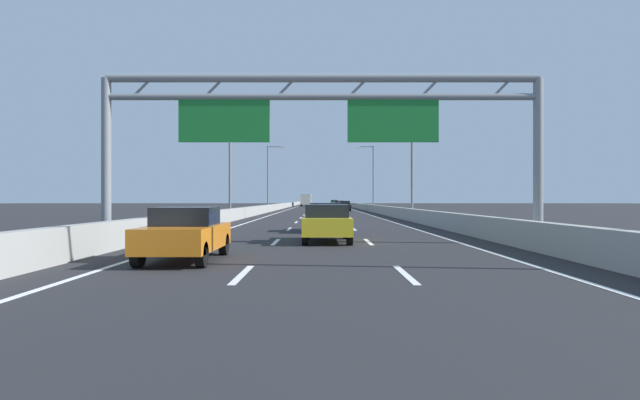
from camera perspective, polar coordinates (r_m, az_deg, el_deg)
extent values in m
plane|color=#262628|center=(99.34, 0.18, -0.89)|extent=(260.00, 260.00, 0.00)
cube|color=white|center=(12.07, -8.13, -7.82)|extent=(0.16, 3.00, 0.01)
cube|color=white|center=(20.97, -4.58, -4.46)|extent=(0.16, 3.00, 0.01)
cube|color=white|center=(29.93, -3.16, -3.10)|extent=(0.16, 3.00, 0.01)
cube|color=white|center=(38.90, -2.40, -2.37)|extent=(0.16, 3.00, 0.01)
cube|color=white|center=(47.89, -1.92, -1.91)|extent=(0.16, 3.00, 0.01)
cube|color=white|center=(56.88, -1.60, -1.60)|extent=(0.16, 3.00, 0.01)
cube|color=white|center=(65.87, -1.36, -1.37)|extent=(0.16, 3.00, 0.01)
cube|color=white|center=(74.87, -1.18, -1.20)|extent=(0.16, 3.00, 0.01)
cube|color=white|center=(83.86, -1.04, -1.06)|extent=(0.16, 3.00, 0.01)
cube|color=white|center=(92.86, -0.93, -0.95)|extent=(0.16, 3.00, 0.01)
cube|color=white|center=(101.86, -0.83, -0.86)|extent=(0.16, 3.00, 0.01)
cube|color=white|center=(110.86, -0.76, -0.79)|extent=(0.16, 3.00, 0.01)
cube|color=white|center=(119.85, -0.69, -0.72)|extent=(0.16, 3.00, 0.01)
cube|color=white|center=(128.85, -0.63, -0.67)|extent=(0.16, 3.00, 0.01)
cube|color=white|center=(137.85, -0.58, -0.62)|extent=(0.16, 3.00, 0.01)
cube|color=white|center=(146.85, -0.54, -0.58)|extent=(0.16, 3.00, 0.01)
cube|color=white|center=(155.85, -0.50, -0.54)|extent=(0.16, 3.00, 0.01)
cube|color=white|center=(12.09, 9.17, -7.80)|extent=(0.16, 3.00, 0.01)
cube|color=white|center=(20.98, 5.29, -4.46)|extent=(0.16, 3.00, 0.01)
cube|color=white|center=(29.94, 3.74, -3.10)|extent=(0.16, 3.00, 0.01)
cube|color=white|center=(38.91, 2.91, -2.37)|extent=(0.16, 3.00, 0.01)
cube|color=white|center=(47.90, 2.39, -1.91)|extent=(0.16, 3.00, 0.01)
cube|color=white|center=(56.89, 2.03, -1.60)|extent=(0.16, 3.00, 0.01)
cube|color=white|center=(65.88, 1.77, -1.37)|extent=(0.16, 3.00, 0.01)
cube|color=white|center=(74.87, 1.57, -1.20)|extent=(0.16, 3.00, 0.01)
cube|color=white|center=(83.87, 1.42, -1.06)|extent=(0.16, 3.00, 0.01)
cube|color=white|center=(92.86, 1.29, -0.95)|extent=(0.16, 3.00, 0.01)
cube|color=white|center=(101.86, 1.19, -0.86)|extent=(0.16, 3.00, 0.01)
cube|color=white|center=(110.86, 1.11, -0.79)|extent=(0.16, 3.00, 0.01)
cube|color=white|center=(119.86, 1.03, -0.72)|extent=(0.16, 3.00, 0.01)
cube|color=white|center=(128.85, 0.97, -0.67)|extent=(0.16, 3.00, 0.01)
cube|color=white|center=(137.85, 0.91, -0.62)|extent=(0.16, 3.00, 0.01)
cube|color=white|center=(146.85, 0.87, -0.58)|extent=(0.16, 3.00, 0.01)
cube|color=white|center=(155.85, 0.82, -0.54)|extent=(0.16, 3.00, 0.01)
cube|color=white|center=(87.50, -3.25, -1.01)|extent=(0.16, 176.00, 0.01)
cube|color=white|center=(87.51, 3.63, -1.01)|extent=(0.16, 176.00, 0.01)
cube|color=#9E9E99|center=(109.55, -3.44, -0.55)|extent=(0.45, 220.00, 0.95)
cube|color=#9E9E99|center=(109.56, 3.79, -0.55)|extent=(0.45, 220.00, 0.95)
cylinder|color=gray|center=(21.66, -21.60, 3.87)|extent=(0.36, 0.36, 6.20)
cylinder|color=gray|center=(21.72, 22.26, 3.86)|extent=(0.36, 0.36, 6.20)
cylinder|color=gray|center=(20.58, 0.37, 12.81)|extent=(16.17, 0.32, 0.32)
cylinder|color=gray|center=(20.44, 0.37, 10.89)|extent=(16.17, 0.26, 0.26)
cylinder|color=gray|center=(21.56, -18.21, 11.27)|extent=(0.74, 0.10, 0.74)
cylinder|color=gray|center=(20.89, -11.03, 11.63)|extent=(0.74, 0.10, 0.74)
cylinder|color=gray|center=(20.55, -3.47, 11.83)|extent=(0.74, 0.10, 0.74)
cylinder|color=gray|center=(20.56, 4.20, 11.82)|extent=(0.74, 0.10, 0.74)
cylinder|color=gray|center=(20.92, 11.74, 11.62)|extent=(0.74, 0.10, 0.74)
cylinder|color=gray|center=(21.61, 18.89, 11.24)|extent=(0.74, 0.10, 0.74)
cube|color=#19752D|center=(20.61, -9.99, 8.27)|extent=(3.40, 0.12, 1.60)
cube|color=#19752D|center=(20.47, 7.88, 8.32)|extent=(3.40, 0.12, 1.60)
cylinder|color=slate|center=(46.11, -9.40, 3.91)|extent=(0.20, 0.20, 9.50)
cylinder|color=slate|center=(46.48, -8.04, 9.59)|extent=(2.20, 0.12, 0.12)
cube|color=#F2EAC6|center=(46.32, -6.68, 9.50)|extent=(0.56, 0.28, 0.20)
cylinder|color=slate|center=(46.13, 9.87, 3.91)|extent=(0.20, 0.20, 9.50)
cylinder|color=slate|center=(46.50, 8.51, 9.59)|extent=(2.20, 0.12, 0.12)
cube|color=#F2EAC6|center=(46.34, 7.15, 9.49)|extent=(0.56, 0.28, 0.20)
cylinder|color=slate|center=(78.74, -5.42, 2.32)|extent=(0.20, 0.20, 9.50)
cylinder|color=slate|center=(78.96, -4.63, 5.66)|extent=(2.20, 0.12, 0.12)
cube|color=#F2EAC6|center=(78.86, -3.83, 5.59)|extent=(0.56, 0.28, 0.20)
cylinder|color=slate|center=(78.76, 5.81, 2.32)|extent=(0.20, 0.20, 9.50)
cylinder|color=slate|center=(78.97, 5.01, 5.66)|extent=(2.20, 0.12, 0.12)
cube|color=#F2EAC6|center=(78.88, 4.21, 5.59)|extent=(0.56, 0.28, 0.20)
cube|color=red|center=(101.48, 2.13, -0.49)|extent=(1.83, 4.14, 0.69)
cube|color=black|center=(101.60, 2.12, -0.18)|extent=(1.61, 1.84, 0.43)
cylinder|color=black|center=(102.98, 1.65, -0.68)|extent=(0.22, 0.64, 0.64)
cylinder|color=black|center=(103.03, 2.55, -0.68)|extent=(0.22, 0.64, 0.64)
cylinder|color=black|center=(99.93, 1.70, -0.70)|extent=(0.22, 0.64, 0.64)
cylinder|color=black|center=(99.99, 2.62, -0.70)|extent=(0.22, 0.64, 0.64)
cube|color=#2347AD|center=(27.91, 0.75, -2.05)|extent=(1.81, 4.22, 0.62)
cube|color=black|center=(27.80, 0.76, -0.87)|extent=(1.60, 1.87, 0.53)
cylinder|color=black|center=(29.48, -0.83, -2.54)|extent=(0.22, 0.64, 0.64)
cylinder|color=black|center=(29.50, 2.27, -2.54)|extent=(0.22, 0.64, 0.64)
cylinder|color=black|center=(26.37, -0.94, -2.85)|extent=(0.22, 0.64, 0.64)
cylinder|color=black|center=(26.39, 2.52, -2.85)|extent=(0.22, 0.64, 0.64)
cube|color=#1E7A38|center=(131.67, 1.63, -0.36)|extent=(1.76, 4.58, 0.72)
cube|color=black|center=(131.79, 1.63, -0.10)|extent=(1.55, 2.15, 0.48)
cylinder|color=black|center=(133.40, 1.28, -0.51)|extent=(0.22, 0.64, 0.64)
cylinder|color=black|center=(133.44, 1.94, -0.51)|extent=(0.22, 0.64, 0.64)
cylinder|color=black|center=(129.92, 1.31, -0.52)|extent=(0.22, 0.64, 0.64)
cylinder|color=black|center=(129.96, 1.99, -0.52)|extent=(0.22, 0.64, 0.64)
cube|color=orange|center=(15.01, -13.97, -3.84)|extent=(1.77, 4.12, 0.64)
cube|color=black|center=(15.04, -13.91, -1.68)|extent=(1.56, 1.67, 0.49)
cylinder|color=black|center=(16.69, -15.28, -4.54)|extent=(0.22, 0.64, 0.64)
cylinder|color=black|center=(16.35, -10.03, -4.64)|extent=(0.22, 0.64, 0.64)
cylinder|color=black|center=(13.81, -18.63, -5.51)|extent=(0.22, 0.64, 0.64)
cylinder|color=black|center=(13.40, -12.32, -5.68)|extent=(0.22, 0.64, 0.64)
cube|color=black|center=(76.68, 2.74, -0.70)|extent=(1.71, 4.16, 0.61)
cube|color=black|center=(76.61, 2.74, -0.28)|extent=(1.51, 1.80, 0.51)
cylinder|color=black|center=(78.18, 2.14, -0.91)|extent=(0.22, 0.64, 0.64)
cylinder|color=black|center=(78.25, 3.23, -0.91)|extent=(0.22, 0.64, 0.64)
cylinder|color=black|center=(75.13, 2.22, -0.95)|extent=(0.22, 0.64, 0.64)
cylinder|color=black|center=(75.20, 3.36, -0.95)|extent=(0.22, 0.64, 0.64)
cube|color=yellow|center=(21.01, 0.86, -2.70)|extent=(1.83, 4.27, 0.66)
cube|color=black|center=(20.68, 0.87, -1.16)|extent=(1.61, 2.03, 0.49)
cylinder|color=black|center=(22.61, -1.24, -3.33)|extent=(0.22, 0.64, 0.64)
cylinder|color=black|center=(22.63, 2.85, -3.33)|extent=(0.22, 0.64, 0.64)
cylinder|color=black|center=(19.45, -1.46, -3.89)|extent=(0.22, 0.64, 0.64)
cylinder|color=black|center=(19.47, 3.29, -3.88)|extent=(0.22, 0.64, 0.64)
cube|color=#194799|center=(132.85, -1.33, 0.01)|extent=(2.45, 2.31, 2.09)
cube|color=beige|center=(128.63, -1.38, 0.09)|extent=(2.45, 5.73, 2.43)
cylinder|color=black|center=(133.14, -1.80, -0.44)|extent=(0.28, 0.96, 0.96)
cylinder|color=black|center=(133.09, -0.86, -0.44)|extent=(0.28, 0.96, 0.96)
cylinder|color=black|center=(127.21, -1.89, -0.46)|extent=(0.28, 0.96, 0.96)
cylinder|color=black|center=(127.15, -0.91, -0.46)|extent=(0.28, 0.96, 0.96)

